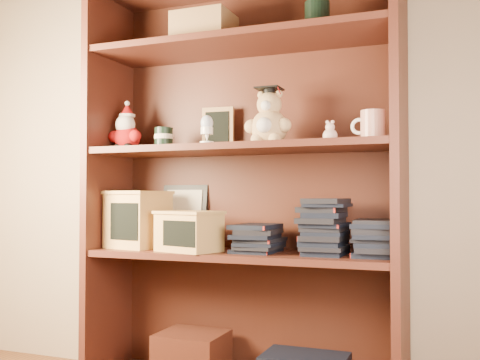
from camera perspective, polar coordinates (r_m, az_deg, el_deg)
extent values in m
cube|color=tan|center=(2.32, 4.47, 10.59)|extent=(3.00, 0.04, 2.50)
cube|color=#4B2015|center=(2.39, -13.14, -0.63)|extent=(0.03, 0.35, 1.60)
cube|color=#4B2015|center=(1.98, 15.96, -0.40)|extent=(0.03, 0.35, 1.60)
cube|color=#461E12|center=(2.27, 1.52, -0.62)|extent=(1.20, 0.02, 1.60)
cube|color=#4B2015|center=(2.19, 0.00, 13.63)|extent=(1.14, 0.33, 0.02)
cube|color=#461E12|center=(2.28, -4.90, -17.37)|extent=(0.25, 0.22, 0.18)
cube|color=#9E7547|center=(2.27, -3.65, 15.00)|extent=(0.22, 0.18, 0.12)
cylinder|color=black|center=(2.13, 7.85, 16.05)|extent=(0.09, 0.09, 0.11)
cube|color=#4B2015|center=(2.13, 0.00, -7.62)|extent=(1.14, 0.33, 0.02)
cube|color=#4B2015|center=(2.12, 0.00, 3.17)|extent=(1.14, 0.33, 0.02)
sphere|color=#A50F0F|center=(2.36, -11.41, 4.22)|extent=(0.11, 0.11, 0.11)
sphere|color=#A50F0F|center=(2.37, -12.64, 4.30)|extent=(0.05, 0.05, 0.05)
sphere|color=#A50F0F|center=(2.32, -10.63, 4.43)|extent=(0.05, 0.05, 0.05)
sphere|color=black|center=(2.35, -12.23, 3.32)|extent=(0.04, 0.04, 0.04)
sphere|color=black|center=(2.32, -11.31, 3.37)|extent=(0.04, 0.04, 0.04)
sphere|color=white|center=(2.35, -11.58, 5.54)|extent=(0.08, 0.08, 0.08)
sphere|color=#D8B293|center=(2.37, -11.40, 5.94)|extent=(0.06, 0.06, 0.06)
cone|color=#A50F0F|center=(2.37, -11.39, 7.00)|extent=(0.06, 0.06, 0.05)
sphere|color=white|center=(2.38, -11.39, 7.64)|extent=(0.02, 0.02, 0.02)
cylinder|color=white|center=(2.37, -11.39, 6.43)|extent=(0.07, 0.07, 0.01)
cylinder|color=black|center=(2.27, -7.75, 4.25)|extent=(0.07, 0.07, 0.08)
cylinder|color=beige|center=(2.27, -7.75, 4.38)|extent=(0.07, 0.07, 0.02)
cube|color=#9E7547|center=(2.29, -2.24, 5.27)|extent=(0.13, 0.03, 0.17)
cube|color=black|center=(2.28, -2.35, 5.30)|extent=(0.10, 0.01, 0.13)
cube|color=#9E7547|center=(2.31, -1.96, 3.44)|extent=(0.06, 0.06, 0.01)
cylinder|color=white|center=(2.10, -3.39, 3.75)|extent=(0.05, 0.05, 0.01)
cone|color=white|center=(2.10, -3.39, 4.38)|extent=(0.02, 0.02, 0.04)
cylinder|color=white|center=(2.10, -3.39, 5.01)|extent=(0.05, 0.05, 0.03)
ellipsoid|color=silver|center=(2.11, -3.38, 5.81)|extent=(0.05, 0.05, 0.06)
sphere|color=tan|center=(2.09, 2.99, 5.32)|extent=(0.14, 0.14, 0.14)
sphere|color=white|center=(2.04, 2.47, 5.59)|extent=(0.06, 0.06, 0.06)
sphere|color=tan|center=(2.10, 1.19, 5.44)|extent=(0.05, 0.05, 0.05)
sphere|color=tan|center=(2.06, 4.49, 5.58)|extent=(0.05, 0.05, 0.05)
sphere|color=tan|center=(2.06, 1.76, 4.15)|extent=(0.05, 0.05, 0.05)
sphere|color=tan|center=(2.04, 3.55, 4.22)|extent=(0.05, 0.05, 0.05)
sphere|color=tan|center=(2.10, 2.99, 7.67)|extent=(0.09, 0.09, 0.09)
sphere|color=white|center=(2.07, 2.65, 7.57)|extent=(0.04, 0.04, 0.04)
sphere|color=tan|center=(2.13, 2.20, 8.61)|extent=(0.03, 0.03, 0.03)
sphere|color=tan|center=(2.11, 3.95, 8.71)|extent=(0.03, 0.03, 0.03)
cylinder|color=black|center=(2.11, 2.99, 8.96)|extent=(0.04, 0.04, 0.02)
cube|color=black|center=(2.12, 2.99, 9.25)|extent=(0.09, 0.09, 0.01)
cylinder|color=#A50F0F|center=(2.08, 3.97, 9.13)|extent=(0.00, 0.04, 0.03)
sphere|color=beige|center=(2.03, 9.14, 4.44)|extent=(0.05, 0.05, 0.05)
sphere|color=beige|center=(2.03, 9.13, 5.31)|extent=(0.03, 0.03, 0.03)
sphere|color=beige|center=(2.04, 8.87, 5.83)|extent=(0.01, 0.01, 0.01)
sphere|color=beige|center=(2.03, 9.39, 5.85)|extent=(0.01, 0.01, 0.01)
cylinder|color=silver|center=(2.00, 13.35, 5.39)|extent=(0.08, 0.08, 0.11)
torus|color=white|center=(2.01, 12.00, 5.35)|extent=(0.06, 0.01, 0.06)
cube|color=black|center=(2.37, -5.69, -3.60)|extent=(0.21, 0.05, 0.26)
cube|color=beige|center=(2.36, -5.80, -3.60)|extent=(0.16, 0.03, 0.21)
cube|color=#DDAA5A|center=(2.32, -10.30, -4.06)|extent=(0.23, 0.23, 0.22)
cube|color=black|center=(2.23, -11.68, -4.14)|extent=(0.14, 0.03, 0.14)
cube|color=#DDAA5A|center=(2.32, -10.29, -1.27)|extent=(0.25, 0.25, 0.01)
cube|color=#DDAA5A|center=(2.14, -5.20, -5.32)|extent=(0.26, 0.21, 0.14)
cube|color=black|center=(2.07, -6.20, -5.44)|extent=(0.16, 0.05, 0.09)
cube|color=#DDAA5A|center=(2.13, -5.20, -3.30)|extent=(0.27, 0.23, 0.01)
cube|color=black|center=(2.10, 1.80, -7.14)|extent=(0.14, 0.20, 0.02)
cube|color=black|center=(2.10, 1.80, -6.70)|extent=(0.14, 0.20, 0.02)
cube|color=black|center=(2.10, 1.80, -6.27)|extent=(0.14, 0.20, 0.02)
cube|color=black|center=(2.10, 1.80, -5.83)|extent=(0.14, 0.20, 0.02)
cube|color=black|center=(2.10, 1.80, -5.40)|extent=(0.14, 0.20, 0.02)
cube|color=black|center=(2.10, 1.80, -4.96)|extent=(0.14, 0.20, 0.02)
cube|color=black|center=(2.09, 1.80, -4.52)|extent=(0.14, 0.20, 0.02)
cube|color=black|center=(2.03, 8.61, -7.31)|extent=(0.14, 0.20, 0.02)
cube|color=black|center=(2.03, 8.61, -6.86)|extent=(0.14, 0.20, 0.02)
cube|color=black|center=(2.03, 8.61, -6.41)|extent=(0.14, 0.20, 0.02)
cube|color=black|center=(2.03, 8.61, -5.96)|extent=(0.14, 0.20, 0.02)
cube|color=black|center=(2.03, 8.60, -5.51)|extent=(0.14, 0.20, 0.02)
cube|color=black|center=(2.02, 8.60, -5.06)|extent=(0.14, 0.20, 0.02)
cube|color=black|center=(2.02, 8.60, -4.61)|extent=(0.14, 0.20, 0.02)
cube|color=black|center=(2.02, 8.60, -4.15)|extent=(0.14, 0.20, 0.02)
cube|color=black|center=(2.02, 8.60, -3.70)|extent=(0.14, 0.20, 0.02)
cube|color=black|center=(2.02, 8.59, -3.25)|extent=(0.14, 0.20, 0.02)
cube|color=black|center=(2.02, 8.59, -2.79)|extent=(0.14, 0.20, 0.02)
cube|color=black|center=(2.02, 8.59, -2.34)|extent=(0.14, 0.20, 0.02)
cube|color=black|center=(2.00, 13.57, -7.37)|extent=(0.14, 0.20, 0.02)
cube|color=black|center=(2.00, 13.57, -6.92)|extent=(0.14, 0.20, 0.02)
cube|color=black|center=(2.00, 13.57, -6.46)|extent=(0.14, 0.20, 0.02)
cube|color=black|center=(1.99, 13.56, -6.00)|extent=(0.14, 0.20, 0.02)
cube|color=black|center=(1.99, 13.56, -5.54)|extent=(0.14, 0.20, 0.02)
cube|color=black|center=(1.99, 13.56, -5.08)|extent=(0.14, 0.20, 0.02)
cube|color=black|center=(1.99, 13.55, -4.62)|extent=(0.14, 0.20, 0.02)
cube|color=black|center=(1.99, 13.55, -4.16)|extent=(0.14, 0.20, 0.02)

